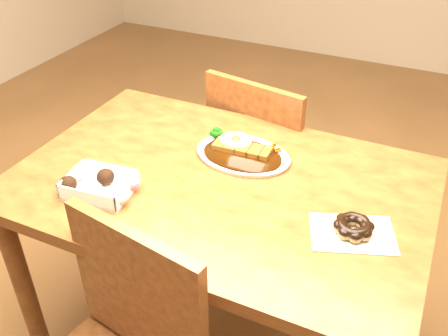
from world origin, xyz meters
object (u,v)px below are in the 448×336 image
at_px(katsu_curry_plate, 242,152).
at_px(donut_box, 100,184).
at_px(table, 220,206).
at_px(pon_de_ring, 353,227).
at_px(chair_far, 267,162).

height_order(katsu_curry_plate, donut_box, katsu_curry_plate).
xyz_separation_m(katsu_curry_plate, donut_box, (-0.29, -0.34, 0.01)).
bearing_deg(table, pon_de_ring, -10.02).
bearing_deg(table, donut_box, -144.92).
bearing_deg(donut_box, table, 35.08).
xyz_separation_m(chair_far, katsu_curry_plate, (0.05, -0.39, 0.29)).
bearing_deg(chair_far, donut_box, 82.34).
relative_size(katsu_curry_plate, donut_box, 1.39).
xyz_separation_m(table, chair_far, (-0.04, 0.54, -0.17)).
height_order(table, donut_box, donut_box).
bearing_deg(table, chair_far, 94.78).
relative_size(katsu_curry_plate, pon_de_ring, 1.22).
bearing_deg(pon_de_ring, donut_box, -169.67).
distance_m(donut_box, pon_de_ring, 0.70).
xyz_separation_m(table, katsu_curry_plate, (0.01, 0.14, 0.11)).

